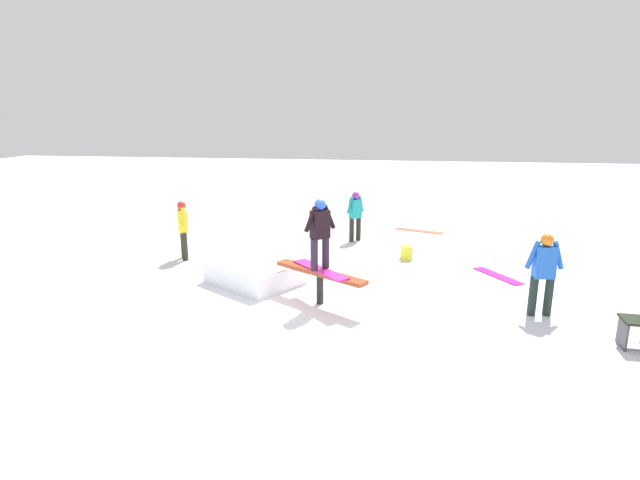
% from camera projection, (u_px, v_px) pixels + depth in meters
% --- Properties ---
extents(ground_plane, '(60.00, 60.00, 0.00)m').
position_uv_depth(ground_plane, '(320.00, 303.00, 9.70)').
color(ground_plane, white).
extents(rail_feature, '(1.92, 1.38, 0.67)m').
position_uv_depth(rail_feature, '(320.00, 276.00, 9.56)').
color(rail_feature, black).
rests_on(rail_feature, ground).
extents(snow_kicker_ramp, '(2.33, 2.24, 0.45)m').
position_uv_depth(snow_kicker_ramp, '(256.00, 272.00, 10.84)').
color(snow_kicker_ramp, white).
rests_on(snow_kicker_ramp, ground).
extents(main_rider_on_rail, '(1.24, 1.30, 1.39)m').
position_uv_depth(main_rider_on_rail, '(320.00, 236.00, 9.36)').
color(main_rider_on_rail, '#D6258E').
rests_on(main_rider_on_rail, rail_feature).
extents(bystander_yellow, '(0.39, 0.59, 1.48)m').
position_uv_depth(bystander_yellow, '(183.00, 227.00, 12.45)').
color(bystander_yellow, '#282A1D').
rests_on(bystander_yellow, ground).
extents(bystander_blue, '(0.70, 0.26, 1.54)m').
position_uv_depth(bystander_blue, '(544.00, 270.00, 8.93)').
color(bystander_blue, '#1D2A26').
rests_on(bystander_blue, ground).
extents(bystander_teal, '(0.50, 0.50, 1.43)m').
position_uv_depth(bystander_teal, '(355.00, 214.00, 14.21)').
color(bystander_teal, black).
rests_on(bystander_teal, ground).
extents(loose_snowboard_magenta, '(0.95, 1.28, 0.02)m').
position_uv_depth(loose_snowboard_magenta, '(498.00, 276.00, 11.29)').
color(loose_snowboard_magenta, '#CB1B99').
rests_on(loose_snowboard_magenta, ground).
extents(loose_snowboard_coral, '(1.51, 0.79, 0.02)m').
position_uv_depth(loose_snowboard_coral, '(419.00, 231.00, 15.58)').
color(loose_snowboard_coral, '#F36B4F').
rests_on(loose_snowboard_coral, ground).
extents(backpack_on_snow, '(0.30, 0.35, 0.34)m').
position_uv_depth(backpack_on_snow, '(406.00, 253.00, 12.56)').
color(backpack_on_snow, yellow).
rests_on(backpack_on_snow, ground).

